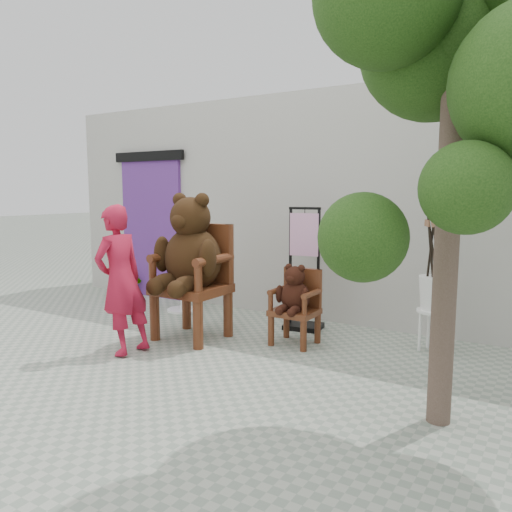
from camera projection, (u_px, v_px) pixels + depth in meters
The scene contains 11 objects.
ground_plane at pixel (202, 385), 4.43m from camera, with size 60.00×60.00×0.00m, color gray.
back_wall at pixel (340, 206), 6.85m from camera, with size 9.00×1.00×3.00m, color #AFACA3.
doorway at pixel (152, 225), 8.01m from camera, with size 1.40×0.11×2.33m.
chair_big at pixel (192, 258), 5.73m from camera, with size 0.82×0.88×1.69m.
chair_small at pixel (296, 297), 5.55m from camera, with size 0.48×0.49×0.91m.
person at pixel (121, 280), 5.23m from camera, with size 0.57×0.37×1.56m, color #A91430.
cafe_table at pixel (182, 281), 7.10m from camera, with size 0.60×0.60×0.70m.
display_stand at pixel (304, 283), 6.15m from camera, with size 0.50×0.41×1.51m.
stool_bucket at pixel (433, 292), 5.27m from camera, with size 0.32×0.32×1.45m.
tree at pixel (475, 43), 3.37m from camera, with size 1.91×1.89×3.60m.
potted_plant at pixel (126, 281), 8.15m from camera, with size 0.43×0.38×0.48m, color black.
Camera 1 is at (2.64, -3.35, 1.71)m, focal length 35.00 mm.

